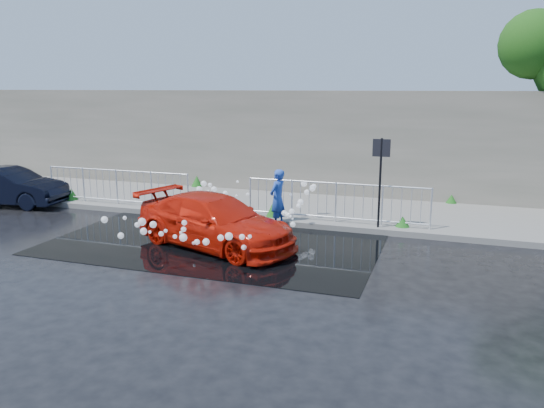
{
  "coord_description": "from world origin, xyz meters",
  "views": [
    {
      "loc": [
        5.91,
        -10.57,
        3.78
      ],
      "look_at": [
        1.87,
        1.27,
        1.0
      ],
      "focal_mm": 35.0,
      "sensor_mm": 36.0,
      "label": 1
    }
  ],
  "objects_px": {
    "dark_car": "(9,187)",
    "red_car": "(215,221)",
    "sign_post": "(381,168)",
    "person": "(278,199)"
  },
  "relations": [
    {
      "from": "red_car",
      "to": "sign_post",
      "type": "bearing_deg",
      "value": -36.66
    },
    {
      "from": "sign_post",
      "to": "dark_car",
      "type": "height_order",
      "value": "sign_post"
    },
    {
      "from": "sign_post",
      "to": "person",
      "type": "xyz_separation_m",
      "value": [
        -2.7,
        -0.28,
        -0.92
      ]
    },
    {
      "from": "red_car",
      "to": "dark_car",
      "type": "xyz_separation_m",
      "value": [
        -8.22,
        1.97,
        -0.0
      ]
    },
    {
      "from": "red_car",
      "to": "dark_car",
      "type": "height_order",
      "value": "red_car"
    },
    {
      "from": "sign_post",
      "to": "dark_car",
      "type": "xyz_separation_m",
      "value": [
        -11.77,
        -0.5,
        -1.11
      ]
    },
    {
      "from": "sign_post",
      "to": "person",
      "type": "distance_m",
      "value": 2.87
    },
    {
      "from": "sign_post",
      "to": "red_car",
      "type": "distance_m",
      "value": 4.47
    },
    {
      "from": "dark_car",
      "to": "red_car",
      "type": "bearing_deg",
      "value": -110.33
    },
    {
      "from": "person",
      "to": "red_car",
      "type": "bearing_deg",
      "value": -8.13
    }
  ]
}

